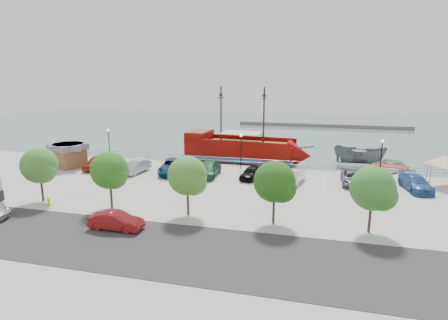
# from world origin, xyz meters

# --- Properties ---
(ground) EXTENTS (160.00, 160.00, 0.00)m
(ground) POSITION_xyz_m (0.00, 0.00, -1.00)
(ground) COLOR #506769
(land_slab) EXTENTS (100.00, 58.00, 1.20)m
(land_slab) POSITION_xyz_m (0.00, -21.00, -0.60)
(land_slab) COLOR #A8A8A8
(land_slab) RESTS_ON ground
(street) EXTENTS (100.00, 8.00, 0.04)m
(street) POSITION_xyz_m (0.00, -16.00, 0.01)
(street) COLOR #333232
(street) RESTS_ON land_slab
(sidewalk) EXTENTS (100.00, 4.00, 0.05)m
(sidewalk) POSITION_xyz_m (0.00, -10.00, 0.01)
(sidewalk) COLOR #B3B3AA
(sidewalk) RESTS_ON land_slab
(seawall_railing) EXTENTS (50.00, 0.06, 1.00)m
(seawall_railing) POSITION_xyz_m (0.00, 7.80, 0.53)
(seawall_railing) COLOR gray
(seawall_railing) RESTS_ON land_slab
(far_shore) EXTENTS (40.00, 3.00, 0.80)m
(far_shore) POSITION_xyz_m (10.00, 55.00, -0.60)
(far_shore) COLOR slate
(far_shore) RESTS_ON ground
(pirate_ship) EXTENTS (17.84, 6.16, 11.15)m
(pirate_ship) POSITION_xyz_m (-0.17, 12.74, 0.87)
(pirate_ship) COLOR #7A0703
(pirate_ship) RESTS_ON ground
(patrol_boat) EXTENTS (7.31, 4.25, 2.66)m
(patrol_boat) POSITION_xyz_m (14.59, 15.02, 0.33)
(patrol_boat) COLOR slate
(patrol_boat) RESTS_ON ground
(speedboat) EXTENTS (6.81, 8.54, 1.58)m
(speedboat) POSITION_xyz_m (18.08, 11.37, -0.21)
(speedboat) COLOR silver
(speedboat) RESTS_ON ground
(dock_west) EXTENTS (7.95, 4.56, 0.44)m
(dock_west) POSITION_xyz_m (-13.15, 9.20, -0.78)
(dock_west) COLOR gray
(dock_west) RESTS_ON ground
(dock_mid) EXTENTS (7.39, 3.51, 0.41)m
(dock_mid) POSITION_xyz_m (9.43, 9.20, -0.80)
(dock_mid) COLOR slate
(dock_mid) RESTS_ON ground
(dock_east) EXTENTS (6.56, 4.18, 0.36)m
(dock_east) POSITION_xyz_m (16.00, 9.20, -0.82)
(dock_east) COLOR slate
(dock_east) RESTS_ON ground
(shed) EXTENTS (4.65, 4.65, 2.95)m
(shed) POSITION_xyz_m (-20.95, 1.94, 1.57)
(shed) COLOR brown
(shed) RESTS_ON land_slab
(canopy_tent) EXTENTS (5.06, 5.06, 3.72)m
(canopy_tent) POSITION_xyz_m (21.88, 4.44, 3.23)
(canopy_tent) COLOR slate
(canopy_tent) RESTS_ON land_slab
(street_sedan) EXTENTS (4.11, 1.43, 1.35)m
(street_sedan) POSITION_xyz_m (-5.26, -13.99, 0.68)
(street_sedan) COLOR maroon
(street_sedan) RESTS_ON street
(fire_hydrant) EXTENTS (0.25, 0.25, 0.71)m
(fire_hydrant) POSITION_xyz_m (-13.74, -10.80, 0.39)
(fire_hydrant) COLOR #E2D505
(fire_hydrant) RESTS_ON sidewalk
(lamp_post_left) EXTENTS (0.36, 0.36, 4.28)m
(lamp_post_left) POSITION_xyz_m (-18.00, 6.50, 2.94)
(lamp_post_left) COLOR black
(lamp_post_left) RESTS_ON land_slab
(lamp_post_mid) EXTENTS (0.36, 0.36, 4.28)m
(lamp_post_mid) POSITION_xyz_m (0.00, 6.50, 2.94)
(lamp_post_mid) COLOR black
(lamp_post_mid) RESTS_ON land_slab
(lamp_post_right) EXTENTS (0.36, 0.36, 4.28)m
(lamp_post_right) POSITION_xyz_m (16.00, 6.50, 2.94)
(lamp_post_right) COLOR black
(lamp_post_right) RESTS_ON land_slab
(tree_b) EXTENTS (3.30, 3.20, 5.00)m
(tree_b) POSITION_xyz_m (-14.85, -10.07, 3.30)
(tree_b) COLOR #473321
(tree_b) RESTS_ON sidewalk
(tree_c) EXTENTS (3.30, 3.20, 5.00)m
(tree_c) POSITION_xyz_m (-7.85, -10.07, 3.30)
(tree_c) COLOR #473321
(tree_c) RESTS_ON sidewalk
(tree_d) EXTENTS (3.30, 3.20, 5.00)m
(tree_d) POSITION_xyz_m (-0.85, -10.07, 3.30)
(tree_d) COLOR #473321
(tree_d) RESTS_ON sidewalk
(tree_e) EXTENTS (3.30, 3.20, 5.00)m
(tree_e) POSITION_xyz_m (6.15, -10.07, 3.30)
(tree_e) COLOR #473321
(tree_e) RESTS_ON sidewalk
(tree_f) EXTENTS (3.30, 3.20, 5.00)m
(tree_f) POSITION_xyz_m (13.15, -10.07, 3.30)
(tree_f) COLOR #473321
(tree_f) RESTS_ON sidewalk
(parked_car_a) EXTENTS (2.25, 4.89, 1.62)m
(parked_car_a) POSITION_xyz_m (-17.04, 1.95, 0.81)
(parked_car_a) COLOR #B43418
(parked_car_a) RESTS_ON land_slab
(parked_car_b) EXTENTS (2.09, 4.57, 1.45)m
(parked_car_b) POSITION_xyz_m (-11.53, 1.38, 0.73)
(parked_car_b) COLOR #AEAEAE
(parked_car_b) RESTS_ON land_slab
(parked_car_c) EXTENTS (3.80, 6.31, 1.64)m
(parked_car_c) POSITION_xyz_m (-7.26, 2.33, 0.82)
(parked_car_c) COLOR navy
(parked_car_c) RESTS_ON land_slab
(parked_car_d) EXTENTS (2.45, 5.60, 1.60)m
(parked_car_d) POSITION_xyz_m (-2.92, 2.17, 0.80)
(parked_car_d) COLOR #215C36
(parked_car_d) RESTS_ON land_slab
(parked_car_e) EXTENTS (2.41, 4.32, 1.39)m
(parked_car_e) POSITION_xyz_m (2.10, 2.20, 0.69)
(parked_car_e) COLOR black
(parked_car_e) RESTS_ON land_slab
(parked_car_f) EXTENTS (2.22, 4.31, 1.35)m
(parked_car_f) POSITION_xyz_m (6.81, 1.76, 0.68)
(parked_car_f) COLOR silver
(parked_car_f) RESTS_ON land_slab
(parked_car_g) EXTENTS (2.26, 4.84, 1.34)m
(parked_car_g) POSITION_xyz_m (12.80, 2.65, 0.67)
(parked_car_g) COLOR slate
(parked_car_g) RESTS_ON land_slab
(parked_car_h) EXTENTS (2.95, 5.43, 1.49)m
(parked_car_h) POSITION_xyz_m (18.76, 2.13, 0.75)
(parked_car_h) COLOR #2D5D9A
(parked_car_h) RESTS_ON land_slab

